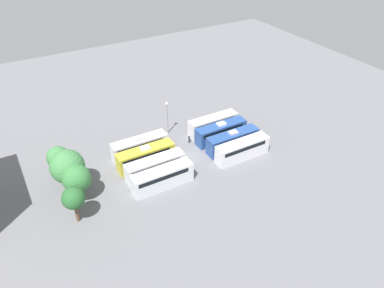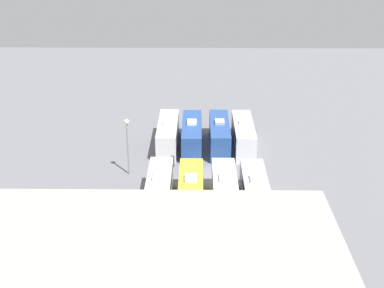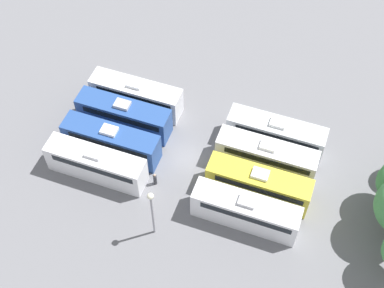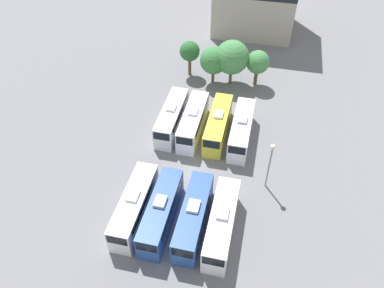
{
  "view_description": "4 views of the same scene",
  "coord_description": "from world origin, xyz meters",
  "px_view_note": "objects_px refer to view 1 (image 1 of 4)",
  "views": [
    {
      "loc": [
        -47.03,
        26.98,
        39.64
      ],
      "look_at": [
        0.29,
        -0.35,
        2.31
      ],
      "focal_mm": 35.0,
      "sensor_mm": 36.0,
      "label": 1
    },
    {
      "loc": [
        0.97,
        55.69,
        27.94
      ],
      "look_at": [
        1.66,
        -1.83,
        2.98
      ],
      "focal_mm": 50.0,
      "sensor_mm": 36.0,
      "label": 2
    },
    {
      "loc": [
        29.61,
        11.28,
        45.46
      ],
      "look_at": [
        0.31,
        0.72,
        3.2
      ],
      "focal_mm": 50.0,
      "sensor_mm": 36.0,
      "label": 3
    },
    {
      "loc": [
        6.89,
        -30.69,
        34.79
      ],
      "look_at": [
        -0.6,
        1.99,
        3.16
      ],
      "focal_mm": 35.0,
      "sensor_mm": 36.0,
      "label": 4
    }
  ],
  "objects_px": {
    "bus_3": "(213,124)",
    "bus_7": "(140,146)",
    "light_pole": "(167,112)",
    "tree_2": "(67,167)",
    "bus_4": "(162,177)",
    "bus_1": "(233,140)",
    "bus_6": "(146,156)",
    "bus_2": "(221,132)",
    "bus_0": "(242,149)",
    "tree_3": "(58,158)",
    "tree_1": "(77,179)",
    "bus_5": "(155,167)",
    "tree_0": "(73,198)",
    "worker_person": "(189,139)"
  },
  "relations": [
    {
      "from": "light_pole",
      "to": "bus_3",
      "type": "bearing_deg",
      "value": -117.88
    },
    {
      "from": "bus_2",
      "to": "light_pole",
      "type": "distance_m",
      "value": 10.84
    },
    {
      "from": "tree_1",
      "to": "tree_2",
      "type": "distance_m",
      "value": 2.9
    },
    {
      "from": "bus_2",
      "to": "bus_4",
      "type": "xyz_separation_m",
      "value": [
        -6.61,
        15.57,
        0.0
      ]
    },
    {
      "from": "bus_6",
      "to": "tree_2",
      "type": "distance_m",
      "value": 13.18
    },
    {
      "from": "bus_3",
      "to": "tree_2",
      "type": "distance_m",
      "value": 28.95
    },
    {
      "from": "light_pole",
      "to": "tree_2",
      "type": "relative_size",
      "value": 0.92
    },
    {
      "from": "bus_6",
      "to": "tree_1",
      "type": "bearing_deg",
      "value": 103.66
    },
    {
      "from": "bus_5",
      "to": "tree_0",
      "type": "distance_m",
      "value": 14.78
    },
    {
      "from": "bus_3",
      "to": "bus_1",
      "type": "bearing_deg",
      "value": 179.75
    },
    {
      "from": "bus_1",
      "to": "tree_3",
      "type": "bearing_deg",
      "value": 75.99
    },
    {
      "from": "bus_6",
      "to": "bus_4",
      "type": "bearing_deg",
      "value": 179.7
    },
    {
      "from": "bus_0",
      "to": "light_pole",
      "type": "height_order",
      "value": "light_pole"
    },
    {
      "from": "bus_5",
      "to": "tree_3",
      "type": "relative_size",
      "value": 1.71
    },
    {
      "from": "bus_4",
      "to": "tree_2",
      "type": "relative_size",
      "value": 1.37
    },
    {
      "from": "tree_0",
      "to": "tree_3",
      "type": "relative_size",
      "value": 1.01
    },
    {
      "from": "bus_0",
      "to": "tree_2",
      "type": "relative_size",
      "value": 1.37
    },
    {
      "from": "bus_4",
      "to": "bus_1",
      "type": "bearing_deg",
      "value": -78.98
    },
    {
      "from": "tree_2",
      "to": "bus_0",
      "type": "bearing_deg",
      "value": -102.47
    },
    {
      "from": "bus_6",
      "to": "tree_2",
      "type": "relative_size",
      "value": 1.37
    },
    {
      "from": "bus_5",
      "to": "tree_3",
      "type": "bearing_deg",
      "value": 61.83
    },
    {
      "from": "bus_7",
      "to": "tree_2",
      "type": "bearing_deg",
      "value": 104.7
    },
    {
      "from": "bus_4",
      "to": "bus_7",
      "type": "distance_m",
      "value": 9.78
    },
    {
      "from": "bus_7",
      "to": "tree_0",
      "type": "relative_size",
      "value": 1.7
    },
    {
      "from": "bus_4",
      "to": "tree_0",
      "type": "bearing_deg",
      "value": 92.88
    },
    {
      "from": "bus_3",
      "to": "bus_6",
      "type": "height_order",
      "value": "same"
    },
    {
      "from": "bus_0",
      "to": "bus_7",
      "type": "relative_size",
      "value": 1.0
    },
    {
      "from": "bus_0",
      "to": "tree_3",
      "type": "xyz_separation_m",
      "value": [
        10.32,
        29.03,
        2.21
      ]
    },
    {
      "from": "bus_4",
      "to": "worker_person",
      "type": "height_order",
      "value": "bus_4"
    },
    {
      "from": "bus_3",
      "to": "bus_7",
      "type": "height_order",
      "value": "same"
    },
    {
      "from": "light_pole",
      "to": "bus_0",
      "type": "bearing_deg",
      "value": -150.95
    },
    {
      "from": "bus_0",
      "to": "tree_3",
      "type": "height_order",
      "value": "tree_3"
    },
    {
      "from": "bus_4",
      "to": "tree_3",
      "type": "relative_size",
      "value": 1.71
    },
    {
      "from": "bus_3",
      "to": "bus_4",
      "type": "bearing_deg",
      "value": 121.57
    },
    {
      "from": "tree_1",
      "to": "tree_2",
      "type": "height_order",
      "value": "tree_2"
    },
    {
      "from": "bus_5",
      "to": "tree_1",
      "type": "xyz_separation_m",
      "value": [
        0.46,
        12.47,
        2.27
      ]
    },
    {
      "from": "bus_6",
      "to": "tree_2",
      "type": "bearing_deg",
      "value": 90.94
    },
    {
      "from": "bus_3",
      "to": "worker_person",
      "type": "distance_m",
      "value": 6.0
    },
    {
      "from": "bus_1",
      "to": "worker_person",
      "type": "xyz_separation_m",
      "value": [
        5.74,
        5.8,
        -1.1
      ]
    },
    {
      "from": "bus_0",
      "to": "bus_4",
      "type": "bearing_deg",
      "value": 90.06
    },
    {
      "from": "bus_4",
      "to": "tree_3",
      "type": "height_order",
      "value": "tree_3"
    },
    {
      "from": "bus_0",
      "to": "bus_2",
      "type": "bearing_deg",
      "value": 0.72
    },
    {
      "from": "bus_1",
      "to": "bus_3",
      "type": "distance_m",
      "value": 6.63
    },
    {
      "from": "bus_0",
      "to": "tree_2",
      "type": "height_order",
      "value": "tree_2"
    },
    {
      "from": "tree_1",
      "to": "tree_2",
      "type": "bearing_deg",
      "value": 11.07
    },
    {
      "from": "bus_5",
      "to": "tree_0",
      "type": "height_order",
      "value": "tree_0"
    },
    {
      "from": "bus_1",
      "to": "bus_5",
      "type": "xyz_separation_m",
      "value": [
        0.0,
        15.56,
        0.0
      ]
    },
    {
      "from": "bus_1",
      "to": "bus_7",
      "type": "relative_size",
      "value": 1.0
    },
    {
      "from": "bus_1",
      "to": "tree_2",
      "type": "height_order",
      "value": "tree_2"
    },
    {
      "from": "bus_5",
      "to": "worker_person",
      "type": "height_order",
      "value": "bus_5"
    }
  ]
}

